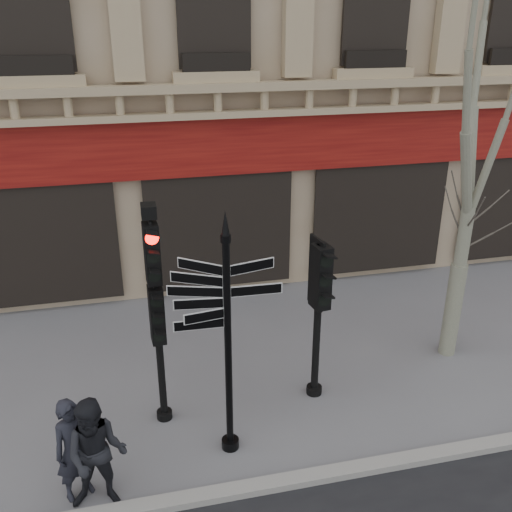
# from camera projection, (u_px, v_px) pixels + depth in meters

# --- Properties ---
(ground) EXTENTS (80.00, 80.00, 0.00)m
(ground) POSITION_uv_depth(u_px,v_px,m) (272.00, 421.00, 9.51)
(ground) COLOR slate
(ground) RESTS_ON ground
(kerb) EXTENTS (80.00, 0.25, 0.12)m
(kerb) POSITION_uv_depth(u_px,v_px,m) (297.00, 480.00, 8.24)
(kerb) COLOR gray
(kerb) RESTS_ON ground
(fingerpost) EXTENTS (1.95, 1.95, 3.91)m
(fingerpost) POSITION_uv_depth(u_px,v_px,m) (227.00, 298.00, 7.91)
(fingerpost) COLOR black
(fingerpost) RESTS_ON ground
(traffic_signal_main) EXTENTS (0.43, 0.32, 3.77)m
(traffic_signal_main) POSITION_uv_depth(u_px,v_px,m) (155.00, 291.00, 8.65)
(traffic_signal_main) COLOR black
(traffic_signal_main) RESTS_ON ground
(traffic_signal_secondary) EXTENTS (0.53, 0.41, 2.87)m
(traffic_signal_secondary) POSITION_uv_depth(u_px,v_px,m) (319.00, 293.00, 9.42)
(traffic_signal_secondary) COLOR black
(traffic_signal_secondary) RESTS_ON ground
(plane_tree) EXTENTS (2.82, 2.82, 7.48)m
(plane_tree) POSITION_uv_depth(u_px,v_px,m) (488.00, 80.00, 9.36)
(plane_tree) COLOR gray
(plane_tree) RESTS_ON ground
(pedestrian_a) EXTENTS (0.68, 0.60, 1.58)m
(pedestrian_a) POSITION_uv_depth(u_px,v_px,m) (75.00, 449.00, 7.78)
(pedestrian_a) COLOR black
(pedestrian_a) RESTS_ON ground
(pedestrian_b) EXTENTS (0.92, 0.77, 1.71)m
(pedestrian_b) POSITION_uv_depth(u_px,v_px,m) (97.00, 455.00, 7.59)
(pedestrian_b) COLOR black
(pedestrian_b) RESTS_ON ground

